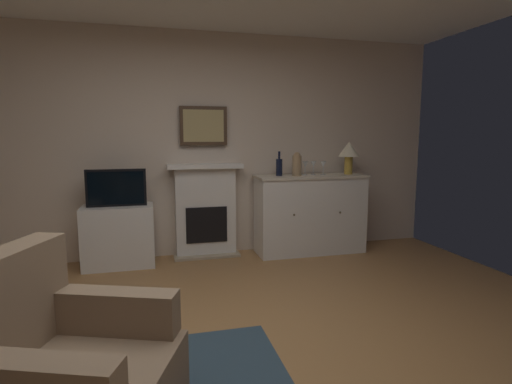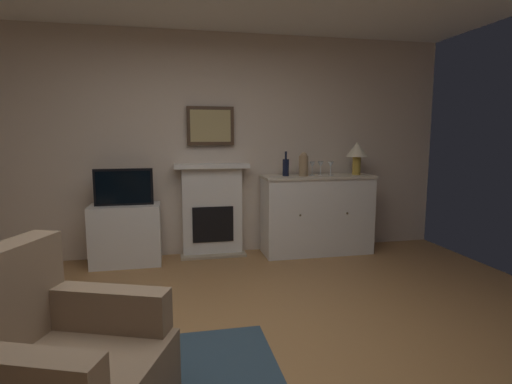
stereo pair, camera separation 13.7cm
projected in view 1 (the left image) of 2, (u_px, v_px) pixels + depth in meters
ground_plane at (229, 374)px, 2.51m from camera, size 6.23×5.13×0.10m
wall_rear at (188, 146)px, 4.75m from camera, size 6.23×0.06×2.62m
fireplace_unit at (205, 210)px, 4.78m from camera, size 0.87×0.30×1.10m
framed_picture at (204, 126)px, 4.68m from camera, size 0.55×0.04×0.45m
sideboard_cabinet at (310, 214)px, 4.93m from camera, size 1.34×0.49×0.95m
table_lamp at (349, 152)px, 4.95m from camera, size 0.26×0.26×0.40m
wine_bottle at (279, 167)px, 4.77m from camera, size 0.08×0.08×0.29m
wine_glass_left at (305, 165)px, 4.85m from camera, size 0.07×0.07×0.16m
wine_glass_center at (313, 165)px, 4.89m from camera, size 0.07×0.07×0.16m
wine_glass_right at (323, 165)px, 4.87m from camera, size 0.07×0.07×0.16m
vase_decorative at (297, 164)px, 4.75m from camera, size 0.11×0.11×0.28m
tv_cabinet at (119, 236)px, 4.41m from camera, size 0.75×0.42×0.67m
tv_set at (116, 188)px, 4.31m from camera, size 0.62×0.07×0.40m
armchair at (62, 373)px, 1.79m from camera, size 1.03×1.00×0.92m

